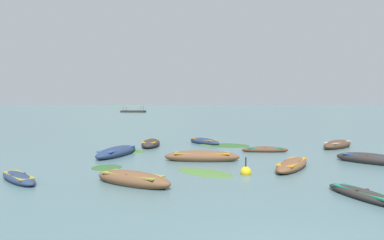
{
  "coord_description": "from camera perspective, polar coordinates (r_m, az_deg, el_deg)",
  "views": [
    {
      "loc": [
        -2.05,
        -6.01,
        3.13
      ],
      "look_at": [
        -0.54,
        38.74,
        1.07
      ],
      "focal_mm": 33.17,
      "sensor_mm": 36.0,
      "label": 1
    }
  ],
  "objects": [
    {
      "name": "ground_plane",
      "position": [
        1506.02,
        -1.86,
        2.5
      ],
      "size": [
        6000.0,
        6000.0,
        0.0
      ],
      "primitive_type": "plane",
      "color": "slate"
    },
    {
      "name": "mountain_2",
      "position": [
        2204.69,
        -9.57,
        7.2
      ],
      "size": [
        1570.86,
        1570.86,
        360.96
      ],
      "primitive_type": "cone",
      "color": "#56665B",
      "rests_on": "ground"
    },
    {
      "name": "mountain_3",
      "position": [
        2397.07,
        21.7,
        5.44
      ],
      "size": [
        674.94,
        674.94,
        257.6
      ],
      "primitive_type": "cone",
      "color": "#56665B",
      "rests_on": "ground"
    },
    {
      "name": "rowboat_0",
      "position": [
        23.61,
        11.64,
        -4.7
      ],
      "size": [
        3.08,
        0.99,
        0.44
      ],
      "color": "brown",
      "rests_on": "ground"
    },
    {
      "name": "rowboat_1",
      "position": [
        17.91,
        15.79,
        -6.96
      ],
      "size": [
        3.09,
        4.07,
        0.56
      ],
      "color": "brown",
      "rests_on": "ground"
    },
    {
      "name": "rowboat_2",
      "position": [
        14.12,
        -9.51,
        -9.36
      ],
      "size": [
        3.59,
        2.94,
        0.65
      ],
      "color": "brown",
      "rests_on": "ground"
    },
    {
      "name": "rowboat_3",
      "position": [
        22.04,
        -11.98,
        -5.04
      ],
      "size": [
        2.58,
        4.74,
        0.67
      ],
      "color": "navy",
      "rests_on": "ground"
    },
    {
      "name": "rowboat_4",
      "position": [
        16.11,
        -26.13,
        -8.37
      ],
      "size": [
        2.7,
        2.96,
        0.41
      ],
      "color": "navy",
      "rests_on": "ground"
    },
    {
      "name": "rowboat_5",
      "position": [
        27.31,
        22.35,
        -3.69
      ],
      "size": [
        3.58,
        3.51,
        0.69
      ],
      "color": "#4C3323",
      "rests_on": "ground"
    },
    {
      "name": "rowboat_6",
      "position": [
        13.25,
        25.7,
        -10.74
      ],
      "size": [
        1.6,
        3.1,
        0.38
      ],
      "color": "#2D2826",
      "rests_on": "ground"
    },
    {
      "name": "rowboat_8",
      "position": [
        27.71,
        1.98,
        -3.48
      ],
      "size": [
        2.76,
        3.56,
        0.57
      ],
      "color": "navy",
      "rests_on": "ground"
    },
    {
      "name": "rowboat_9",
      "position": [
        19.56,
        1.61,
        -5.92
      ],
      "size": [
        4.22,
        1.58,
        0.71
      ],
      "color": "brown",
      "rests_on": "ground"
    },
    {
      "name": "rowboat_10",
      "position": [
        21.0,
        26.71,
        -5.65
      ],
      "size": [
        3.18,
        3.43,
        0.66
      ],
      "color": "#2D2826",
      "rests_on": "ground"
    },
    {
      "name": "rowboat_11",
      "position": [
        26.33,
        -6.64,
        -3.77
      ],
      "size": [
        1.45,
        3.82,
        0.65
      ],
      "color": "#2D2826",
      "rests_on": "ground"
    },
    {
      "name": "ferry_0",
      "position": [
        129.03,
        -9.43,
        1.4
      ],
      "size": [
        9.33,
        5.53,
        2.54
      ],
      "color": "#2D2826",
      "rests_on": "ground"
    },
    {
      "name": "mooring_buoy",
      "position": [
        16.05,
        8.64,
        -8.25
      ],
      "size": [
        0.49,
        0.49,
        0.91
      ],
      "color": "yellow",
      "rests_on": "ground"
    },
    {
      "name": "weed_patch_0",
      "position": [
        26.69,
        5.81,
        -4.12
      ],
      "size": [
        4.18,
        3.97,
        0.14
      ],
      "primitive_type": "ellipsoid",
      "rotation": [
        0.0,
        0.0,
        2.67
      ],
      "color": "#2D5628",
      "rests_on": "ground"
    },
    {
      "name": "weed_patch_1",
      "position": [
        23.99,
        -10.47,
        -4.91
      ],
      "size": [
        3.43,
        3.27,
        0.14
      ],
      "primitive_type": "ellipsoid",
      "rotation": [
        0.0,
        0.0,
        2.44
      ],
      "color": "#38662D",
      "rests_on": "ground"
    },
    {
      "name": "weed_patch_3",
      "position": [
        20.5,
        -0.13,
        -6.15
      ],
      "size": [
        2.15,
        2.12,
        0.14
      ],
      "primitive_type": "ellipsoid",
      "rotation": [
        0.0,
        0.0,
        2.42
      ],
      "color": "#477033",
      "rests_on": "ground"
    },
    {
      "name": "weed_patch_4",
      "position": [
        16.22,
        2.02,
        -8.49
      ],
      "size": [
        3.21,
        3.24,
        0.14
      ],
      "primitive_type": "ellipsoid",
      "rotation": [
        0.0,
        0.0,
        2.34
      ],
      "color": "#477033",
      "rests_on": "ground"
    },
    {
      "name": "weed_patch_5",
      "position": [
        27.6,
        2.49,
        -3.88
      ],
      "size": [
        1.56,
        3.24,
        0.14
      ],
      "primitive_type": "ellipsoid",
      "rotation": [
        0.0,
        0.0,
        1.68
      ],
      "color": "#38662D",
      "rests_on": "ground"
    },
    {
      "name": "weed_patch_6",
      "position": [
        17.96,
        -13.57,
        -7.47
      ],
      "size": [
        1.5,
        1.7,
        0.14
      ],
      "primitive_type": "ellipsoid",
      "rotation": [
        0.0,
        0.0,
        1.59
      ],
      "color": "#2D5628",
      "rests_on": "ground"
    }
  ]
}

